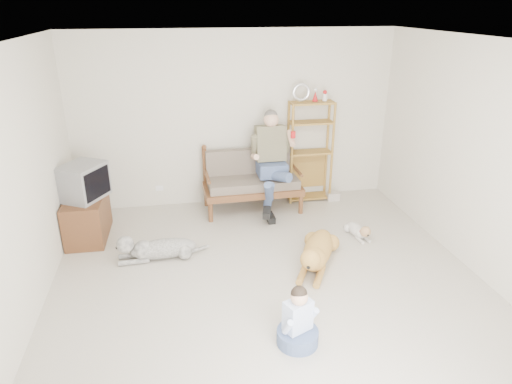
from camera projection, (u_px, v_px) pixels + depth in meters
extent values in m
plane|color=beige|center=(274.00, 295.00, 5.12)|extent=(5.50, 5.50, 0.00)
plane|color=white|center=(278.00, 43.00, 4.08)|extent=(5.50, 5.50, 0.00)
plane|color=beige|center=(236.00, 120.00, 7.09)|extent=(5.00, 0.00, 5.00)
plane|color=beige|center=(9.00, 202.00, 4.16)|extent=(0.00, 5.50, 5.50)
plane|color=beige|center=(496.00, 168.00, 5.03)|extent=(0.00, 5.50, 5.50)
cube|color=brown|center=(253.00, 189.00, 7.11)|extent=(1.51, 0.73, 0.10)
cube|color=#6C5E52|center=(253.00, 182.00, 7.06)|extent=(1.39, 0.63, 0.13)
cube|color=#6C5E52|center=(250.00, 163.00, 7.19)|extent=(1.38, 0.15, 0.45)
cylinder|color=brown|center=(249.00, 149.00, 7.17)|extent=(1.40, 0.08, 0.05)
cylinder|color=brown|center=(210.00, 212.00, 6.79)|extent=(0.07, 0.07, 0.30)
cylinder|color=brown|center=(206.00, 178.00, 7.21)|extent=(0.07, 0.07, 0.95)
cylinder|color=brown|center=(301.00, 205.00, 7.03)|extent=(0.07, 0.07, 0.30)
cylinder|color=brown|center=(291.00, 172.00, 7.45)|extent=(0.07, 0.07, 0.95)
cube|color=#4D5C8E|center=(272.00, 169.00, 7.01)|extent=(0.43, 0.41, 0.21)
cube|color=#706A4E|center=(270.00, 143.00, 6.96)|extent=(0.45, 0.31, 0.56)
sphere|color=#D8A787|center=(271.00, 119.00, 6.79)|extent=(0.23, 0.23, 0.23)
sphere|color=#56514C|center=(271.00, 116.00, 6.79)|extent=(0.20, 0.20, 0.20)
cylinder|color=red|center=(293.00, 135.00, 6.73)|extent=(0.08, 0.08, 0.10)
cube|color=#A67F34|center=(312.00, 103.00, 7.01)|extent=(0.68, 0.28, 0.03)
torus|color=silver|center=(301.00, 92.00, 6.91)|extent=(0.29, 0.05, 0.29)
cone|color=red|center=(315.00, 96.00, 6.98)|extent=(0.09, 0.09, 0.14)
cylinder|color=#A67F34|center=(292.00, 156.00, 7.14)|extent=(0.04, 0.04, 1.63)
cylinder|color=#A67F34|center=(288.00, 151.00, 7.38)|extent=(0.04, 0.04, 1.63)
cylinder|color=#A67F34|center=(332.00, 153.00, 7.26)|extent=(0.04, 0.04, 1.63)
cylinder|color=#A67F34|center=(327.00, 149.00, 7.49)|extent=(0.04, 0.04, 1.63)
cube|color=beige|center=(333.00, 196.00, 7.57)|extent=(0.21, 0.15, 0.13)
cube|color=brown|center=(87.00, 217.00, 6.28)|extent=(0.53, 0.91, 0.60)
cube|color=brown|center=(66.00, 226.00, 6.04)|extent=(0.03, 0.40, 0.50)
cube|color=brown|center=(72.00, 212.00, 6.44)|extent=(0.03, 0.40, 0.50)
cube|color=gray|center=(83.00, 181.00, 6.06)|extent=(0.68, 0.72, 0.47)
cube|color=black|center=(97.00, 184.00, 5.99)|extent=(0.26, 0.43, 0.38)
cube|color=white|center=(159.00, 188.00, 7.26)|extent=(0.12, 0.02, 0.08)
ellipsoid|color=#B3863E|center=(318.00, 249.00, 5.76)|extent=(0.76, 1.02, 0.30)
sphere|color=#B3863E|center=(314.00, 259.00, 5.50)|extent=(0.30, 0.30, 0.30)
sphere|color=#B3863E|center=(311.00, 260.00, 5.24)|extent=(0.24, 0.24, 0.24)
ellipsoid|color=#B3863E|center=(309.00, 266.00, 5.15)|extent=(0.17, 0.20, 0.09)
cylinder|color=#B3863E|center=(324.00, 238.00, 6.23)|extent=(0.10, 0.39, 0.05)
ellipsoid|color=#B3863E|center=(304.00, 258.00, 5.28)|extent=(0.08, 0.09, 0.12)
ellipsoid|color=#B3863E|center=(318.00, 260.00, 5.24)|extent=(0.08, 0.09, 0.12)
ellipsoid|color=silver|center=(164.00, 249.00, 5.83)|extent=(0.86, 0.34, 0.25)
sphere|color=silver|center=(143.00, 250.00, 5.76)|extent=(0.25, 0.25, 0.25)
sphere|color=silver|center=(125.00, 244.00, 5.67)|extent=(0.22, 0.22, 0.22)
ellipsoid|color=silver|center=(117.00, 247.00, 5.66)|extent=(0.16, 0.11, 0.08)
cylinder|color=silver|center=(197.00, 250.00, 5.96)|extent=(0.32, 0.17, 0.04)
ellipsoid|color=silver|center=(127.00, 241.00, 5.75)|extent=(0.07, 0.05, 0.11)
ellipsoid|color=silver|center=(127.00, 247.00, 5.61)|extent=(0.07, 0.05, 0.11)
ellipsoid|color=silver|center=(356.00, 230.00, 6.41)|extent=(0.24, 0.43, 0.16)
sphere|color=silver|center=(361.00, 233.00, 6.30)|extent=(0.16, 0.16, 0.16)
sphere|color=#AB8155|center=(365.00, 232.00, 6.19)|extent=(0.15, 0.15, 0.15)
ellipsoid|color=#AB8155|center=(368.00, 235.00, 6.13)|extent=(0.08, 0.11, 0.06)
cylinder|color=silver|center=(348.00, 227.00, 6.61)|extent=(0.10, 0.16, 0.03)
cone|color=#AB8155|center=(362.00, 229.00, 6.17)|extent=(0.04, 0.04, 0.05)
cone|color=#AB8155|center=(368.00, 228.00, 6.20)|extent=(0.04, 0.04, 0.05)
torus|color=red|center=(365.00, 232.00, 6.21)|extent=(0.14, 0.14, 0.02)
cylinder|color=#4D5C8E|center=(297.00, 337.00, 4.37)|extent=(0.40, 0.40, 0.15)
cube|color=silver|center=(298.00, 315.00, 4.30)|extent=(0.30, 0.25, 0.31)
sphere|color=#D8A787|center=(299.00, 297.00, 4.20)|extent=(0.16, 0.16, 0.16)
sphere|color=black|center=(299.00, 294.00, 4.19)|extent=(0.16, 0.16, 0.16)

